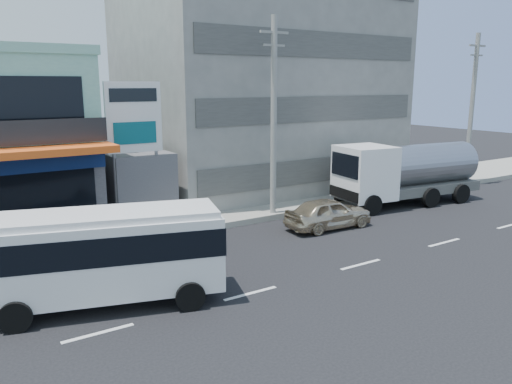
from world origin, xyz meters
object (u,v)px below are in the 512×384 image
Objects in this scene: billboard at (134,125)px; tanker_truck at (403,172)px; sedan at (329,213)px; satellite_dish at (133,150)px; minibus at (104,250)px; utility_pole_near at (274,118)px; concrete_building at (258,80)px; utility_pole_far at (472,109)px.

billboard reaches higher than tanker_truck.
tanker_truck reaches higher than sedan.
satellite_dish is 14.98m from tanker_truck.
utility_pole_near is at bearing 29.09° from minibus.
satellite_dish is at bearing 149.04° from utility_pole_near.
utility_pole_far is at bearing -32.35° from concrete_building.
billboard is at bearing -105.52° from satellite_dish.
sedan is at bearing -168.83° from utility_pole_far.
satellite_dish is 0.20× the size of minibus.
satellite_dish is 10.13m from sedan.
utility_pole_near is (-4.00, -7.60, -1.85)m from concrete_building.
concrete_building is at bearing 113.73° from tanker_truck.
concrete_building is 2.32× the size of billboard.
utility_pole_far is 27.05m from minibus.
satellite_dish is 0.16× the size of tanker_truck.
billboard is 9.97m from sedan.
minibus is (-26.23, -5.69, -3.36)m from utility_pole_far.
concrete_building is 14.32m from utility_pole_far.
utility_pole_near is at bearing -117.76° from concrete_building.
sedan is at bearing -67.34° from utility_pole_near.
minibus is at bearing -167.76° from utility_pole_far.
concrete_building is 1.60× the size of utility_pole_far.
concrete_building is at bearing 147.65° from utility_pole_far.
satellite_dish is at bearing 65.51° from minibus.
sedan is at bearing -42.09° from satellite_dish.
sedan is (11.45, 2.77, -1.05)m from minibus.
sedan is at bearing -104.81° from concrete_building.
sedan is at bearing 13.62° from minibus.
concrete_building reaches higher than sedan.
tanker_truck is (7.99, -1.48, -3.27)m from utility_pole_near.
minibus is (-3.73, -7.49, -3.14)m from billboard.
utility_pole_near is at bearing 169.51° from tanker_truck.
sedan is (1.22, -2.92, -4.41)m from utility_pole_near.
satellite_dish is at bearing 170.71° from utility_pole_far.
tanker_truck is (18.22, 4.21, 0.09)m from minibus.
minibus is at bearing -116.48° from billboard.
sedan is 0.48× the size of tanker_truck.
concrete_building is 1.60× the size of utility_pole_near.
billboard is (-0.50, -1.80, 1.35)m from satellite_dish.
utility_pole_far is at bearing 0.00° from utility_pole_near.
utility_pole_far is at bearing -9.29° from satellite_dish.
utility_pole_far is 15.70m from sedan.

